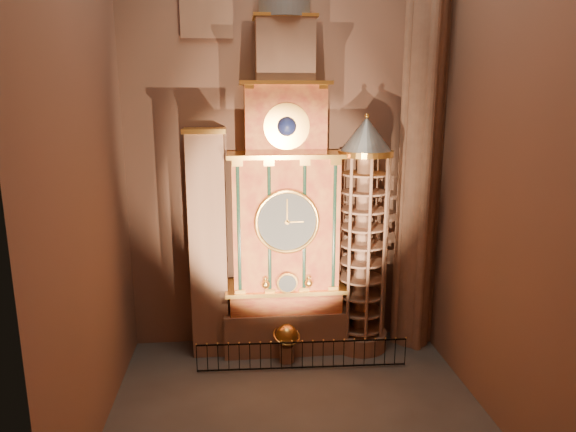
{
  "coord_description": "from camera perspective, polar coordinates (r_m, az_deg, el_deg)",
  "views": [
    {
      "loc": [
        -2.09,
        -17.11,
        11.43
      ],
      "look_at": [
        -0.06,
        3.0,
        6.78
      ],
      "focal_mm": 32.0,
      "sensor_mm": 36.0,
      "label": 1
    }
  ],
  "objects": [
    {
      "name": "wall_right",
      "position": [
        19.38,
        22.62,
        10.71
      ],
      "size": [
        0.0,
        22.0,
        22.0
      ],
      "primitive_type": "plane",
      "rotation": [
        1.57,
        0.0,
        -1.57
      ],
      "color": "brown",
      "rests_on": "floor"
    },
    {
      "name": "stair_turret",
      "position": [
        23.34,
        8.31,
        -2.49
      ],
      "size": [
        2.5,
        2.5,
        10.8
      ],
      "color": "#8C634C",
      "rests_on": "floor"
    },
    {
      "name": "astronomical_clock",
      "position": [
        22.67,
        -0.36,
        0.85
      ],
      "size": [
        5.6,
        2.41,
        16.7
      ],
      "color": "#8C634C",
      "rests_on": "floor"
    },
    {
      "name": "portrait_tower",
      "position": [
        23.0,
        -8.83,
        -3.05
      ],
      "size": [
        1.8,
        1.6,
        10.2
      ],
      "color": "#8C634C",
      "rests_on": "floor"
    },
    {
      "name": "celestial_globe",
      "position": [
        23.25,
        -0.15,
        -13.57
      ],
      "size": [
        1.54,
        1.5,
        1.75
      ],
      "color": "#8C634C",
      "rests_on": "floor"
    },
    {
      "name": "floor",
      "position": [
        20.68,
        1.06,
        -20.6
      ],
      "size": [
        14.0,
        14.0,
        0.0
      ],
      "primitive_type": "plane",
      "color": "#383330",
      "rests_on": "ground"
    },
    {
      "name": "wall_left",
      "position": [
        17.8,
        -22.18,
        10.64
      ],
      "size": [
        0.0,
        22.0,
        22.0
      ],
      "primitive_type": "plane",
      "rotation": [
        1.57,
        0.0,
        1.57
      ],
      "color": "brown",
      "rests_on": "floor"
    },
    {
      "name": "wall_back",
      "position": [
        23.21,
        -0.62,
        11.89
      ],
      "size": [
        22.0,
        0.0,
        22.0
      ],
      "primitive_type": "plane",
      "rotation": [
        1.57,
        0.0,
        0.0
      ],
      "color": "brown",
      "rests_on": "floor"
    },
    {
      "name": "iron_railing",
      "position": [
        22.78,
        1.6,
        -15.22
      ],
      "size": [
        8.98,
        0.36,
        1.25
      ],
      "color": "black",
      "rests_on": "floor"
    },
    {
      "name": "gothic_pier",
      "position": [
        23.58,
        14.86,
        11.49
      ],
      "size": [
        2.04,
        2.04,
        22.0
      ],
      "color": "#8C634C",
      "rests_on": "floor"
    }
  ]
}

